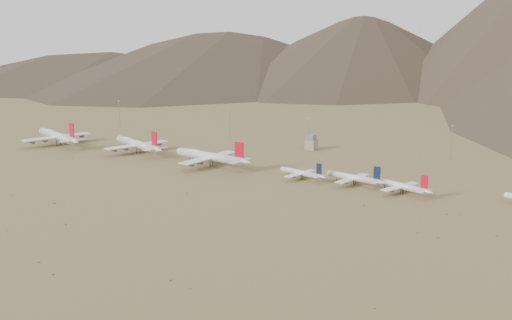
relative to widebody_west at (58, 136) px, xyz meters
The scene contains 13 objects.
ground 160.41m from the widebody_west, 11.00° to the right, with size 3000.00×3000.00×0.00m, color olive.
widebody_west is the anchor object (origin of this frame).
widebody_centre 78.12m from the widebody_west, ahead, with size 64.46×51.41×19.98m.
widebody_east 152.04m from the widebody_west, ahead, with size 68.24×52.84×20.30m.
narrowbody_a 224.59m from the widebody_west, ahead, with size 37.49×27.56×12.56m.
narrowbody_b 259.61m from the widebody_west, ahead, with size 42.96×31.41×14.31m.
narrowbody_c 291.34m from the widebody_west, ahead, with size 40.56×30.28×13.96m.
control_tower 207.57m from the widebody_west, 25.52° to the left, with size 8.00×8.00×12.00m.
mast_far_west 92.51m from the widebody_west, 100.13° to the left, with size 2.00×0.60×25.70m.
mast_west 143.49m from the widebody_west, 43.22° to the left, with size 2.00×0.60×25.70m.
mast_centre 205.17m from the widebody_west, 25.21° to the left, with size 2.00×0.60×25.70m.
mast_east 311.56m from the widebody_west, 20.78° to the left, with size 2.00×0.60×25.70m.
desert_scrub 253.36m from the widebody_west, 29.56° to the right, with size 430.64×181.75×0.79m.
Camera 1 is at (248.59, -329.16, 101.65)m, focal length 45.00 mm.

